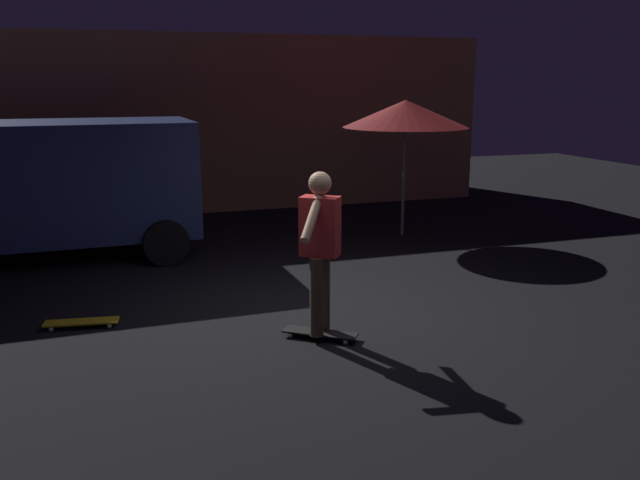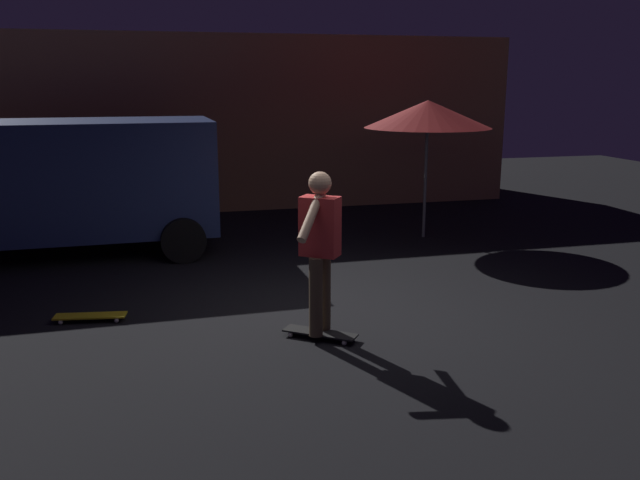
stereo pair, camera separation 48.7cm
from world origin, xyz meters
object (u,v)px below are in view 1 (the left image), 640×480
Objects in this scene: parked_van at (32,182)px; skateboard_spare at (82,322)px; skater at (320,241)px; skateboard_ridden at (320,333)px; patio_umbrella at (405,114)px.

parked_van is 3.48m from skateboard_spare.
skateboard_ridden is at bearing 0.00° from skater.
patio_umbrella is at bearing -3.02° from parked_van.
parked_van reaches higher than skateboard_spare.
skater reaches higher than skateboard_ridden.
skater is (-0.00, 0.00, 0.98)m from skateboard_ridden.
parked_van is 6.24× the size of skateboard_ridden.
skateboard_spare is 2.79m from skater.
parked_van is 2.78× the size of skater.
patio_umbrella reaches higher than skateboard_spare.
parked_van reaches higher than skater.
skater is at bearing 180.00° from skateboard_ridden.
parked_van is at bearing 176.98° from patio_umbrella.
skateboard_ridden is 0.93× the size of skateboard_spare.
parked_van is 5.93m from patio_umbrella.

